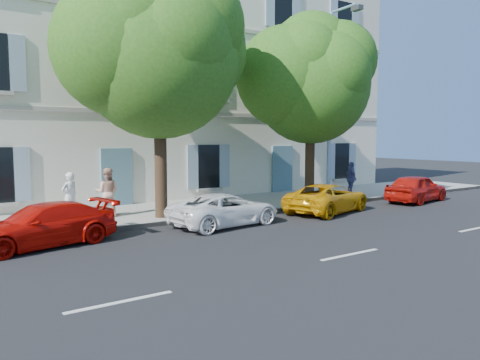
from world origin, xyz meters
TOP-DOWN VIEW (x-y plane):
  - ground at (0.00, 0.00)m, footprint 90.00×90.00m
  - sidewalk at (0.00, 4.45)m, footprint 36.00×4.50m
  - kerb at (0.00, 2.28)m, footprint 36.00×0.16m
  - building at (0.00, 10.20)m, footprint 28.00×7.00m
  - car_red_coupe at (-6.20, 1.35)m, footprint 4.27×2.39m
  - car_white_coupe at (-0.51, 1.05)m, footprint 4.12×2.27m
  - car_yellow_supercar at (4.29, 1.07)m, footprint 4.47×2.93m
  - car_red_hatchback at (9.77, 0.90)m, footprint 3.93×2.09m
  - tree_left at (-1.91, 3.02)m, footprint 5.48×5.48m
  - tree_right at (5.37, 3.26)m, footprint 5.11×5.11m
  - street_lamp at (5.92, 2.48)m, footprint 0.29×1.74m
  - pedestrian_a at (-4.71, 4.26)m, footprint 0.70×0.59m
  - pedestrian_b at (-3.41, 4.28)m, footprint 1.04×0.97m
  - pedestrian_c at (8.11, 3.31)m, footprint 0.73×1.03m

SIDE VIEW (x-z plane):
  - ground at x=0.00m, z-range 0.00..0.00m
  - sidewalk at x=0.00m, z-range 0.00..0.15m
  - kerb at x=0.00m, z-range 0.00..0.16m
  - car_white_coupe at x=-0.51m, z-range 0.00..1.09m
  - car_yellow_supercar at x=4.29m, z-range 0.00..1.14m
  - car_red_coupe at x=-6.20m, z-range 0.00..1.17m
  - car_red_hatchback at x=9.77m, z-range 0.00..1.27m
  - pedestrian_c at x=8.11m, z-range 0.15..1.78m
  - pedestrian_a at x=-4.71m, z-range 0.15..1.78m
  - pedestrian_b at x=-3.41m, z-range 0.15..1.87m
  - street_lamp at x=5.92m, z-range 0.69..8.84m
  - tree_right at x=5.37m, z-range 1.26..9.14m
  - tree_left at x=-1.91m, z-range 1.37..9.86m
  - building at x=0.00m, z-range 0.00..12.00m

